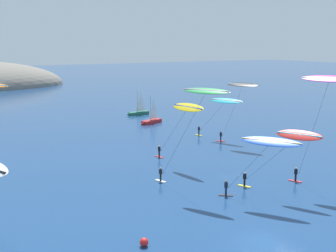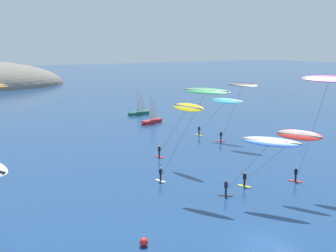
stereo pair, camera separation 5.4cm
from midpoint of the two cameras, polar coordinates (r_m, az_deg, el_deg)
ground_plane at (r=35.93m, az=12.59°, el=-15.15°), size 600.00×600.00×0.00m
sailboat_near at (r=84.71m, az=-2.39°, el=0.76°), size 5.89×2.91×5.70m
sailboat_far at (r=95.40m, az=-4.18°, el=1.90°), size 5.92×1.64×5.70m
kitesurfer_yellow at (r=54.16m, az=2.38°, el=2.04°), size 2.30×9.38×8.29m
kitesurfer_blue at (r=42.57m, az=13.36°, el=-2.52°), size 5.29×7.43×6.74m
kitesurfer_black at (r=66.93m, az=9.89°, el=5.00°), size 3.86×6.77×9.86m
kitesurfer_cyan at (r=70.47m, az=7.56°, el=3.10°), size 4.02×8.61×6.95m
kitesurfer_green at (r=44.56m, az=4.58°, el=3.66°), size 4.70×8.66×11.23m
kitesurfer_magenta at (r=48.67m, az=20.73°, el=5.11°), size 3.95×6.45×12.46m
kitesurfer_red at (r=45.18m, az=16.67°, el=-1.75°), size 4.53×8.37×7.08m
marker_buoy at (r=34.47m, az=-3.31°, el=-15.42°), size 0.70×0.70×0.70m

